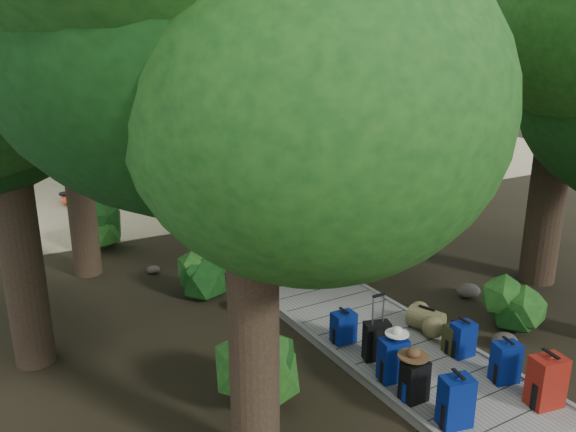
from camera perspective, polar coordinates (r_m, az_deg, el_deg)
ground at (r=10.88m, az=2.70°, el=-8.17°), size 120.00×120.00×0.00m
sand_beach at (r=25.28m, az=-17.33°, el=5.58°), size 40.00×22.00×0.02m
boardwalk at (r=11.63m, az=0.03°, el=-6.11°), size 2.00×12.00×0.12m
backpack_left_a at (r=7.46m, az=16.70°, el=-17.39°), size 0.44×0.35×0.72m
backpack_left_b at (r=7.79m, az=12.74°, el=-15.85°), size 0.35×0.26×0.63m
backpack_left_c at (r=8.14m, az=10.62°, el=-13.93°), size 0.41×0.32×0.69m
backpack_left_d at (r=9.01m, az=5.66°, el=-11.03°), size 0.37×0.27×0.55m
backpack_right_a at (r=8.20m, az=24.82°, el=-14.78°), size 0.47×0.37×0.76m
backpack_right_b at (r=8.53m, az=21.25°, el=-13.51°), size 0.41×0.33×0.64m
backpack_right_c at (r=8.99m, az=17.34°, el=-11.70°), size 0.36×0.26×0.59m
backpack_right_d at (r=9.07m, az=16.61°, el=-11.69°), size 0.34×0.26×0.49m
duffel_right_khaki at (r=9.62m, az=13.84°, el=-10.15°), size 0.54×0.65×0.37m
suitcase_on_boardwalk at (r=8.60m, az=8.99°, el=-12.42°), size 0.43×0.32×0.59m
lone_suitcase_on_sand at (r=17.62m, az=-10.34°, el=2.57°), size 0.46×0.33×0.65m
hat_brown at (r=7.62m, az=12.64°, el=-13.35°), size 0.41×0.41×0.12m
hat_white at (r=7.98m, az=11.03°, el=-11.33°), size 0.33×0.33×0.11m
kayak at (r=18.67m, az=-21.55°, el=1.95°), size 1.38×3.39×0.33m
sun_lounger at (r=20.46m, az=-4.04°, el=4.78°), size 0.95×2.13×0.66m
tree_right_b at (r=11.81m, az=26.79°, el=16.93°), size 5.56×5.56×9.93m
tree_right_c at (r=13.55m, az=10.12°, el=13.90°), size 4.58×4.58×7.93m
tree_right_d at (r=16.65m, az=9.53°, el=19.50°), size 5.94×5.94×10.88m
tree_right_e at (r=18.52m, az=2.18°, el=16.16°), size 4.88×4.88×8.79m
tree_right_f at (r=20.97m, az=5.58°, el=16.20°), size 4.93×4.93×8.81m
tree_left_a at (r=5.31m, az=-3.91°, el=8.77°), size 4.61×4.61×7.69m
tree_left_c at (r=11.81m, az=-21.49°, el=12.76°), size 4.59×4.59×7.98m
tree_back_a at (r=23.94m, az=-20.39°, el=15.85°), size 5.34×5.34×9.24m
tree_back_b at (r=24.92m, az=-14.83°, el=18.60°), size 6.29×6.29×11.23m
tree_back_c at (r=25.95m, az=-5.61°, el=15.57°), size 4.53×4.53×8.16m
palm_right_a at (r=16.50m, az=2.27°, el=13.37°), size 4.24×4.24×7.22m
palm_right_b at (r=21.42m, az=-2.46°, el=16.35°), size 4.59×4.59×8.88m
palm_right_c at (r=22.18m, az=-10.90°, el=13.33°), size 4.23×4.23×6.74m
rock_left_b at (r=8.07m, az=-1.92°, el=-16.90°), size 0.39×0.35×0.21m
rock_left_c at (r=10.34m, az=-4.50°, el=-8.82°), size 0.45×0.41×0.25m
rock_left_d at (r=12.25m, az=-13.53°, el=-5.31°), size 0.28×0.25×0.16m
rock_right_a at (r=9.75m, az=21.15°, el=-11.73°), size 0.42×0.38×0.23m
rock_right_b at (r=11.33m, az=17.86°, el=-7.23°), size 0.47×0.42×0.26m
rock_right_c at (r=12.82m, az=4.95°, el=-3.87°), size 0.28×0.25×0.15m
shrub_left_a at (r=7.58m, az=-3.13°, el=-15.33°), size 1.24×1.24×1.12m
shrub_left_b at (r=10.91m, az=-8.85°, el=-5.87°), size 0.94×0.94×0.84m
shrub_left_c at (r=13.86m, az=-18.72°, el=-1.05°), size 1.23×1.23×1.11m
shrub_right_a at (r=10.20m, az=22.03°, el=-8.64°), size 0.93×0.93×0.83m
shrub_right_b at (r=13.59m, az=9.43°, el=-0.94°), size 1.11×1.11×1.00m
shrub_right_c at (r=16.09m, az=-2.45°, el=1.47°), size 0.76×0.76×0.68m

